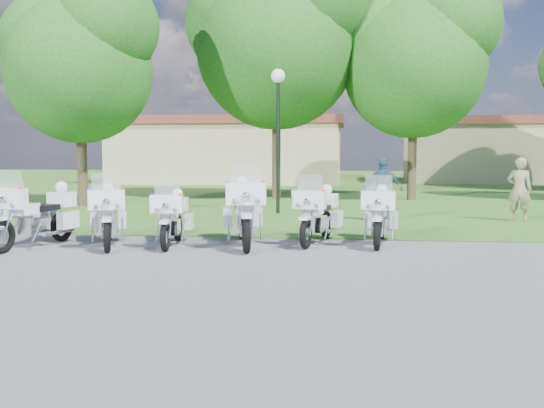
# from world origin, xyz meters

# --- Properties ---
(ground) EXTENTS (100.00, 100.00, 0.00)m
(ground) POSITION_xyz_m (0.00, 0.00, 0.00)
(ground) COLOR #515156
(ground) RESTS_ON ground
(grass_lawn) EXTENTS (100.00, 48.00, 0.01)m
(grass_lawn) POSITION_xyz_m (0.00, 27.00, 0.00)
(grass_lawn) COLOR #23581B
(grass_lawn) RESTS_ON ground
(motorcycle_1) EXTENTS (1.15, 2.38, 1.62)m
(motorcycle_1) POSITION_xyz_m (-4.92, 1.25, 0.68)
(motorcycle_1) COLOR black
(motorcycle_1) RESTS_ON ground
(motorcycle_2) EXTENTS (1.29, 2.23, 1.57)m
(motorcycle_2) POSITION_xyz_m (-3.50, 1.51, 0.66)
(motorcycle_2) COLOR black
(motorcycle_2) RESTS_ON ground
(motorcycle_3) EXTENTS (0.84, 2.12, 1.42)m
(motorcycle_3) POSITION_xyz_m (-2.16, 1.75, 0.60)
(motorcycle_3) COLOR black
(motorcycle_3) RESTS_ON ground
(motorcycle_4) EXTENTS (1.21, 2.58, 1.76)m
(motorcycle_4) POSITION_xyz_m (-0.66, 1.95, 0.73)
(motorcycle_4) COLOR black
(motorcycle_4) RESTS_ON ground
(motorcycle_5) EXTENTS (1.05, 2.23, 1.52)m
(motorcycle_5) POSITION_xyz_m (0.90, 2.47, 0.63)
(motorcycle_5) COLOR black
(motorcycle_5) RESTS_ON ground
(motorcycle_6) EXTENTS (0.88, 2.25, 1.52)m
(motorcycle_6) POSITION_xyz_m (2.22, 2.48, 0.63)
(motorcycle_6) COLOR black
(motorcycle_6) RESTS_ON ground
(lamp_post) EXTENTS (0.44, 0.44, 4.58)m
(lamp_post) POSITION_xyz_m (-0.69, 8.59, 3.42)
(lamp_post) COLOR black
(lamp_post) RESTS_ON ground
(tree_0) EXTENTS (6.09, 5.20, 8.12)m
(tree_0) POSITION_xyz_m (-8.10, 10.37, 5.37)
(tree_0) COLOR #38281C
(tree_0) RESTS_ON ground
(tree_1) EXTENTS (7.69, 6.56, 10.25)m
(tree_1) POSITION_xyz_m (-1.50, 14.57, 6.79)
(tree_1) COLOR #38281C
(tree_1) RESTS_ON ground
(tree_2) EXTENTS (6.73, 5.74, 8.97)m
(tree_2) POSITION_xyz_m (4.09, 14.77, 5.93)
(tree_2) COLOR #38281C
(tree_2) RESTS_ON ground
(building_west) EXTENTS (14.56, 8.32, 4.10)m
(building_west) POSITION_xyz_m (-6.00, 28.00, 2.07)
(building_west) COLOR tan
(building_west) RESTS_ON ground
(building_east) EXTENTS (11.44, 7.28, 4.10)m
(building_east) POSITION_xyz_m (11.00, 30.00, 2.07)
(building_east) COLOR tan
(building_east) RESTS_ON ground
(bystander_a) EXTENTS (0.75, 0.59, 1.81)m
(bystander_a) POSITION_xyz_m (6.38, 7.25, 0.90)
(bystander_a) COLOR #88815C
(bystander_a) RESTS_ON ground
(bystander_c) EXTENTS (1.11, 0.58, 1.80)m
(bystander_c) POSITION_xyz_m (2.55, 6.85, 0.90)
(bystander_c) COLOR #2C4F6A
(bystander_c) RESTS_ON ground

